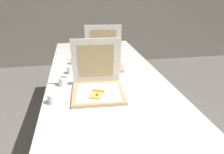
{
  "coord_description": "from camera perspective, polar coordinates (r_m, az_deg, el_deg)",
  "views": [
    {
      "loc": [
        -0.23,
        -0.93,
        1.39
      ],
      "look_at": [
        0.02,
        0.49,
        0.79
      ],
      "focal_mm": 33.61,
      "sensor_mm": 36.0,
      "label": 1
    }
  ],
  "objects": [
    {
      "name": "cup_white_near_left",
      "position": [
        1.37,
        -15.87,
        -5.75
      ],
      "size": [
        0.06,
        0.06,
        0.06
      ],
      "primitive_type": "cylinder",
      "color": "white",
      "rests_on": "table"
    },
    {
      "name": "pizza_box_front",
      "position": [
        1.44,
        -3.93,
        -2.37
      ],
      "size": [
        0.36,
        0.36,
        0.36
      ],
      "rotation": [
        0.0,
        0.0,
        -0.05
      ],
      "color": "tan",
      "rests_on": "table"
    },
    {
      "name": "pizza_box_middle",
      "position": [
        1.97,
        -2.26,
        4.69
      ],
      "size": [
        0.38,
        0.39,
        0.36
      ],
      "rotation": [
        0.0,
        0.0,
        -0.12
      ],
      "color": "tan",
      "rests_on": "table"
    },
    {
      "name": "table",
      "position": [
        1.76,
        -1.69,
        -0.84
      ],
      "size": [
        0.93,
        2.43,
        0.73
      ],
      "color": "silver",
      "rests_on": "ground"
    },
    {
      "name": "cup_white_mid",
      "position": [
        1.81,
        -11.2,
        1.89
      ],
      "size": [
        0.06,
        0.06,
        0.06
      ],
      "primitive_type": "cylinder",
      "color": "white",
      "rests_on": "table"
    },
    {
      "name": "cup_white_near_center",
      "position": [
        1.59,
        -13.22,
        -1.23
      ],
      "size": [
        0.06,
        0.06,
        0.06
      ],
      "primitive_type": "cylinder",
      "color": "white",
      "rests_on": "table"
    },
    {
      "name": "cup_white_far",
      "position": [
        2.04,
        -10.36,
        4.34
      ],
      "size": [
        0.06,
        0.06,
        0.06
      ],
      "primitive_type": "cylinder",
      "color": "white",
      "rests_on": "table"
    }
  ]
}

